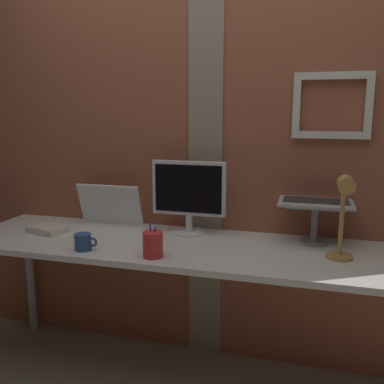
{
  "coord_description": "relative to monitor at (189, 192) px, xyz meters",
  "views": [
    {
      "loc": [
        0.53,
        -1.89,
        1.42
      ],
      "look_at": [
        -0.04,
        0.13,
        1.02
      ],
      "focal_mm": 38.97,
      "sensor_mm": 36.0,
      "label": 1
    }
  ],
  "objects": [
    {
      "name": "desk",
      "position": [
        0.04,
        -0.19,
        -0.3
      ],
      "size": [
        2.39,
        0.63,
        0.77
      ],
      "color": "white",
      "rests_on": "ground_plane"
    },
    {
      "name": "paper_clutter_stack",
      "position": [
        -0.75,
        -0.19,
        -0.21
      ],
      "size": [
        0.23,
        0.18,
        0.03
      ],
      "primitive_type": "cube",
      "rotation": [
        0.0,
        0.0,
        -0.24
      ],
      "color": "silver",
      "rests_on": "desk"
    },
    {
      "name": "desk_lamp",
      "position": [
        0.77,
        -0.25,
        0.01
      ],
      "size": [
        0.12,
        0.2,
        0.39
      ],
      "color": "tan",
      "rests_on": "desk"
    },
    {
      "name": "laptop",
      "position": [
        0.66,
        0.08,
        0.04
      ],
      "size": [
        0.36,
        0.32,
        0.24
      ],
      "color": "#ADB2B7",
      "rests_on": "laptop_stand"
    },
    {
      "name": "monitor",
      "position": [
        0.0,
        0.0,
        0.0
      ],
      "size": [
        0.4,
        0.18,
        0.4
      ],
      "color": "white",
      "rests_on": "desk"
    },
    {
      "name": "brick_wall_back",
      "position": [
        0.08,
        0.18,
        0.35
      ],
      "size": [
        3.36,
        0.16,
        2.68
      ],
      "color": "#9E563D",
      "rests_on": "ground_plane"
    },
    {
      "name": "laptop_stand",
      "position": [
        0.66,
        0.0,
        -0.09
      ],
      "size": [
        0.28,
        0.22,
        0.2
      ],
      "color": "gray",
      "rests_on": "desk"
    },
    {
      "name": "whiteboard_panel",
      "position": [
        -0.49,
        0.04,
        -0.11
      ],
      "size": [
        0.38,
        0.09,
        0.25
      ],
      "primitive_type": "cube",
      "rotation": [
        0.3,
        0.0,
        0.0
      ],
      "color": "white",
      "rests_on": "desk"
    },
    {
      "name": "coffee_mug",
      "position": [
        -0.41,
        -0.41,
        -0.19
      ],
      "size": [
        0.12,
        0.08,
        0.08
      ],
      "color": "#2D4C8C",
      "rests_on": "desk"
    },
    {
      "name": "pen_cup",
      "position": [
        -0.05,
        -0.41,
        -0.17
      ],
      "size": [
        0.09,
        0.09,
        0.17
      ],
      "color": "red",
      "rests_on": "desk"
    }
  ]
}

